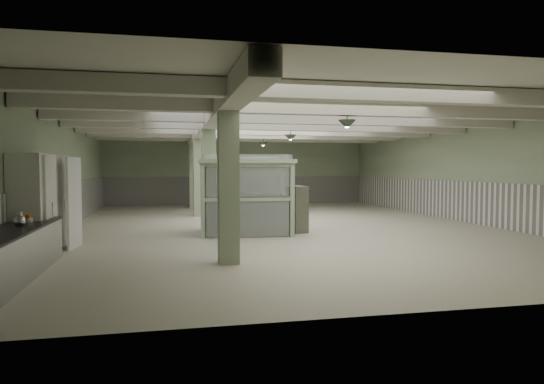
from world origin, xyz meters
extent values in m
plane|color=beige|center=(0.00, 0.00, 0.00)|extent=(20.00, 20.00, 0.00)
cube|color=white|center=(0.00, 0.00, 3.60)|extent=(14.00, 20.00, 0.02)
cube|color=#9EAE8B|center=(0.00, 10.00, 1.80)|extent=(14.00, 0.02, 3.60)
cube|color=#9EAE8B|center=(0.00, -10.00, 1.80)|extent=(14.00, 0.02, 3.60)
cube|color=#9EAE8B|center=(-7.00, 0.00, 1.80)|extent=(0.02, 20.00, 3.60)
cube|color=#9EAE8B|center=(7.00, 0.00, 1.80)|extent=(0.02, 20.00, 3.60)
cube|color=silver|center=(-6.97, 0.00, 0.75)|extent=(0.05, 19.90, 1.50)
cube|color=silver|center=(6.97, 0.00, 0.75)|extent=(0.05, 19.90, 1.50)
cube|color=silver|center=(0.00, 9.97, 0.75)|extent=(13.90, 0.05, 1.50)
cube|color=beige|center=(-2.50, 0.00, 3.38)|extent=(0.45, 19.90, 0.40)
cube|color=beige|center=(0.00, -7.50, 3.42)|extent=(13.90, 0.35, 0.32)
cube|color=beige|center=(0.00, -5.00, 3.42)|extent=(13.90, 0.35, 0.32)
cube|color=beige|center=(0.00, -2.50, 3.42)|extent=(13.90, 0.35, 0.32)
cube|color=beige|center=(0.00, 0.00, 3.42)|extent=(13.90, 0.35, 0.32)
cube|color=beige|center=(0.00, 2.50, 3.42)|extent=(13.90, 0.35, 0.32)
cube|color=beige|center=(0.00, 5.00, 3.42)|extent=(13.90, 0.35, 0.32)
cube|color=beige|center=(0.00, 7.50, 3.42)|extent=(13.90, 0.35, 0.32)
cube|color=#96A786|center=(-2.50, -6.00, 1.80)|extent=(0.42, 0.42, 3.60)
cube|color=#96A786|center=(-2.50, -1.00, 1.80)|extent=(0.42, 0.42, 3.60)
cube|color=#96A786|center=(-2.50, 4.00, 1.80)|extent=(0.42, 0.42, 3.60)
cube|color=#96A786|center=(-2.50, 8.00, 1.80)|extent=(0.42, 0.42, 3.60)
cone|color=#314130|center=(0.50, -5.00, 3.05)|extent=(0.44, 0.44, 0.22)
cone|color=#314130|center=(0.50, 0.50, 3.05)|extent=(0.44, 0.44, 0.22)
cone|color=#314130|center=(0.50, 5.50, 3.05)|extent=(0.44, 0.44, 0.22)
cube|color=#B0B0B4|center=(-6.54, -7.00, 0.44)|extent=(0.87, 5.21, 0.88)
cube|color=black|center=(-6.54, -7.00, 0.89)|extent=(0.91, 5.25, 0.04)
cylinder|color=#B2B2B7|center=(-6.56, -5.44, 0.94)|extent=(0.29, 0.29, 0.09)
cube|color=white|center=(-6.65, -4.00, 1.22)|extent=(0.67, 2.67, 2.44)
cube|color=white|center=(-6.29, -4.61, 1.22)|extent=(0.06, 1.00, 2.34)
cube|color=white|center=(-6.17, -3.28, 1.22)|extent=(0.19, 1.00, 2.34)
cube|color=silver|center=(-6.25, -4.61, 1.22)|extent=(0.02, 0.05, 0.30)
cube|color=silver|center=(-6.25, -3.39, 1.22)|extent=(0.02, 0.05, 0.30)
cube|color=#98B08C|center=(-2.78, -2.34, 1.07)|extent=(0.13, 0.13, 2.14)
cube|color=#98B08C|center=(-2.57, -0.22, 1.07)|extent=(0.13, 0.13, 2.14)
cube|color=#98B08C|center=(-0.23, -2.60, 1.07)|extent=(0.13, 0.13, 2.14)
cube|color=#98B08C|center=(-0.02, -0.47, 1.07)|extent=(0.13, 0.13, 2.14)
cube|color=#98B08C|center=(-1.40, -1.41, 2.20)|extent=(3.03, 2.65, 0.12)
cube|color=white|center=(-1.51, -2.47, 0.55)|extent=(2.36, 0.29, 1.05)
cube|color=silver|center=(-1.51, -2.47, 1.78)|extent=(2.36, 0.29, 1.22)
cube|color=white|center=(-1.30, -0.34, 0.55)|extent=(2.36, 0.29, 1.05)
cube|color=silver|center=(-1.30, -0.34, 1.78)|extent=(2.36, 0.29, 1.22)
cube|color=white|center=(-2.68, -1.28, 0.55)|extent=(0.25, 1.93, 1.05)
cube|color=silver|center=(-2.68, -1.28, 1.78)|extent=(0.25, 1.93, 1.22)
cube|color=white|center=(-0.13, -1.53, 0.55)|extent=(0.25, 1.93, 1.05)
cube|color=silver|center=(-0.13, -1.53, 1.78)|extent=(0.25, 1.93, 1.22)
cube|color=#5A5E4F|center=(0.17, -1.63, 0.72)|extent=(0.61, 0.76, 1.44)
camera|label=1|loc=(-3.73, -16.08, 2.04)|focal=32.00mm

